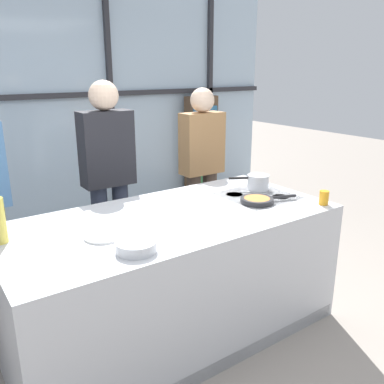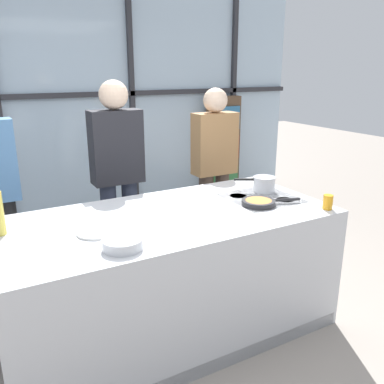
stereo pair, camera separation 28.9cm
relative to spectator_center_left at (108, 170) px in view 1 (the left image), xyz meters
The scene contains 11 objects.
ground_plane 1.43m from the spectator_center_left, 90.00° to the right, with size 18.00×18.00×0.00m, color gray.
back_window_wall 1.68m from the spectator_center_left, 90.00° to the left, with size 6.40×0.10×2.80m.
bookshelf 2.53m from the spectator_center_left, 35.05° to the left, with size 0.47×0.19×1.47m.
demo_island 1.16m from the spectator_center_left, 89.92° to the right, with size 2.25×1.06×0.90m.
spectator_center_left is the anchor object (origin of this frame).
spectator_center_right 1.00m from the spectator_center_left, ahead, with size 0.43×0.23×1.67m.
frying_pan 1.33m from the spectator_center_left, 59.81° to the right, with size 0.42×0.24×0.04m.
saucepan 1.27m from the spectator_center_left, 44.55° to the right, with size 0.31×0.22×0.12m.
white_plate 1.21m from the spectator_center_left, 115.35° to the right, with size 0.23×0.23×0.01m, color white.
mixing_bowl 1.45m from the spectator_center_left, 108.22° to the right, with size 0.22×0.22×0.06m.
juice_glass_near 1.77m from the spectator_center_left, 54.79° to the right, with size 0.07×0.07×0.10m, color orange.
Camera 1 is at (-1.35, -2.16, 1.85)m, focal length 38.00 mm.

